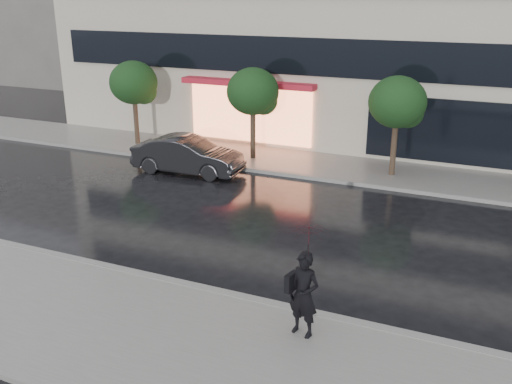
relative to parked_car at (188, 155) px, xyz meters
The scene contains 11 objects.
ground 8.68m from the parked_car, 57.41° to the right, with size 120.00×120.00×0.00m, color black.
sidewalk_near 11.54m from the parked_car, 66.15° to the right, with size 60.00×4.50×0.12m, color slate.
sidewalk_far 5.56m from the parked_car, 32.48° to the left, with size 60.00×3.50×0.12m, color slate.
curb_near 9.53m from the parked_car, 60.66° to the right, with size 60.00×0.25×0.14m, color gray.
curb_far 4.86m from the parked_car, 14.62° to the left, with size 60.00×0.25×0.14m, color gray.
bg_building_left 30.38m from the parked_car, 141.28° to the left, with size 14.00×10.00×12.00m, color #59544F.
tree_far_west 5.54m from the parked_car, 147.34° to the left, with size 2.20×2.20×3.99m.
tree_mid_west 3.91m from the parked_car, 57.97° to the left, with size 2.20×2.20×3.99m.
tree_mid_east 8.48m from the parked_car, 19.58° to the left, with size 2.20×2.20×3.99m.
parked_car is the anchor object (origin of this frame).
pedestrian_with_umbrella 12.31m from the parked_car, 48.43° to the right, with size 1.06×1.07×2.50m.
Camera 1 is at (6.73, -11.79, 6.99)m, focal length 40.00 mm.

